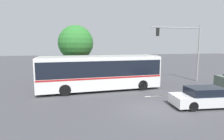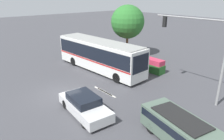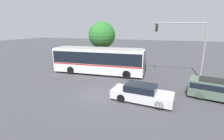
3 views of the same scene
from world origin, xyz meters
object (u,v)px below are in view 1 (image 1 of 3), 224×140
at_px(city_bus, 100,71).
at_px(street_tree_left, 76,43).
at_px(sedan_foreground, 205,97).
at_px(traffic_light_pole, 187,44).

relative_size(city_bus, street_tree_left, 1.72).
xyz_separation_m(sedan_foreground, street_tree_left, (-8.60, 12.57, 3.91)).
relative_size(city_bus, traffic_light_pole, 1.77).
bearing_deg(traffic_light_pole, sedan_foreground, 64.66).
xyz_separation_m(city_bus, traffic_light_pole, (10.43, 1.95, 2.54)).
height_order(sedan_foreground, street_tree_left, street_tree_left).
xyz_separation_m(city_bus, sedan_foreground, (6.52, -6.30, -1.23)).
distance_m(sedan_foreground, street_tree_left, 15.72).
relative_size(sedan_foreground, street_tree_left, 0.73).
distance_m(city_bus, street_tree_left, 7.13).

